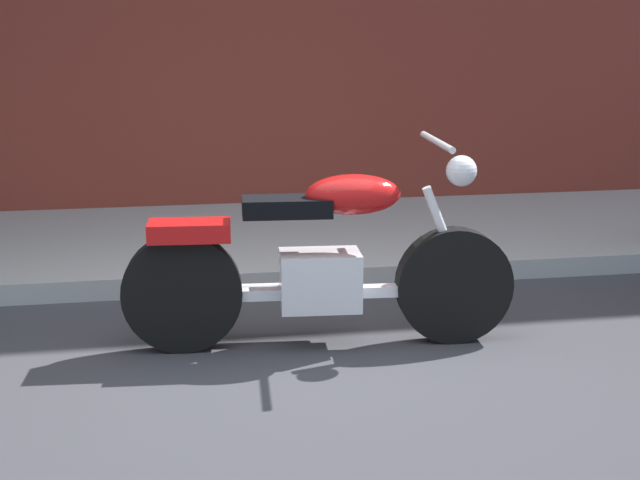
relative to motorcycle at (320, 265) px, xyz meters
name	(u,v)px	position (x,y,z in m)	size (l,w,h in m)	color
ground_plane	(291,370)	(-0.21, -0.35, -0.46)	(60.00, 60.00, 0.00)	#38383D
sidewalk	(241,241)	(-0.21, 2.29, -0.39)	(20.12, 2.44, 0.14)	#A6A6A6
motorcycle	(320,265)	(0.00, 0.00, 0.00)	(2.16, 0.70, 1.15)	black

